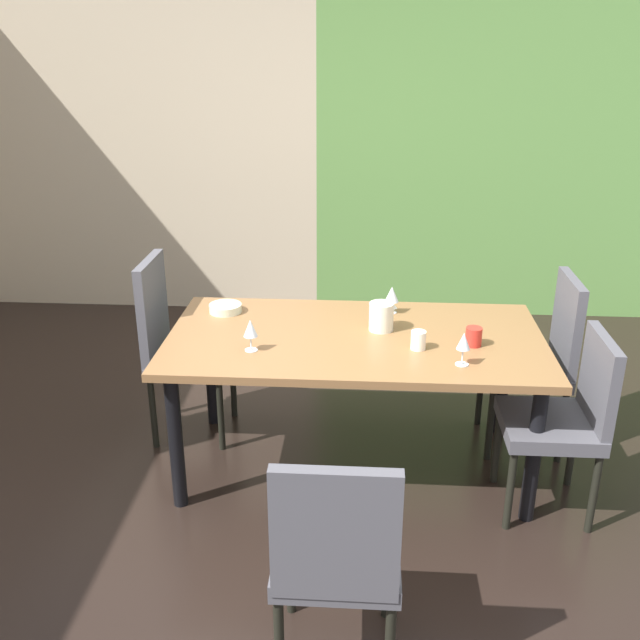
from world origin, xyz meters
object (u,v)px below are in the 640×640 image
at_px(chair_left_far, 175,342).
at_px(wine_glass_south, 250,329).
at_px(dining_table, 355,350).
at_px(chair_head_near, 336,552).
at_px(cup_left, 418,340).
at_px(serving_bowl_near_shelf, 225,308).
at_px(chair_right_far, 541,355).
at_px(wine_glass_near_window, 392,295).
at_px(pitcher_center, 382,316).
at_px(wine_glass_west, 464,342).
at_px(chair_right_near, 567,413).
at_px(cup_front, 474,337).

height_order(chair_left_far, wine_glass_south, chair_left_far).
bearing_deg(dining_table, wine_glass_south, -156.80).
xyz_separation_m(chair_head_near, cup_left, (0.34, 1.20, 0.28)).
height_order(serving_bowl_near_shelf, cup_left, cup_left).
bearing_deg(chair_right_far, wine_glass_near_window, 87.60).
xyz_separation_m(chair_head_near, pitcher_center, (0.16, 1.43, 0.31)).
height_order(chair_head_near, chair_right_far, chair_right_far).
bearing_deg(wine_glass_west, wine_glass_south, 174.59).
relative_size(dining_table, serving_bowl_near_shelf, 10.70).
distance_m(chair_right_far, cup_left, 0.87).
bearing_deg(chair_head_near, dining_table, 88.60).
height_order(dining_table, wine_glass_near_window, wine_glass_near_window).
height_order(chair_right_near, cup_front, chair_right_near).
xyz_separation_m(wine_glass_west, pitcher_center, (-0.37, 0.39, -0.04)).
bearing_deg(chair_left_far, wine_glass_near_window, 91.64).
xyz_separation_m(chair_left_far, wine_glass_near_window, (1.20, 0.03, 0.30)).
distance_m(dining_table, chair_right_far, 1.06).
bearing_deg(dining_table, serving_bowl_near_shelf, 158.31).
xyz_separation_m(wine_glass_near_window, pitcher_center, (-0.06, -0.25, -0.03)).
relative_size(cup_front, pitcher_center, 0.63).
bearing_deg(cup_front, chair_left_far, 166.56).
height_order(chair_right_far, wine_glass_near_window, chair_right_far).
bearing_deg(chair_head_near, cup_left, 74.31).
relative_size(wine_glass_west, cup_front, 1.71).
bearing_deg(chair_right_near, wine_glass_near_window, 52.24).
distance_m(chair_right_near, wine_glass_near_window, 1.09).
height_order(dining_table, cup_front, cup_front).
distance_m(chair_right_near, pitcher_center, 1.00).
xyz_separation_m(wine_glass_south, cup_left, (0.80, 0.07, -0.07)).
xyz_separation_m(chair_head_near, chair_right_far, (1.04, 1.64, 0.02)).
distance_m(chair_head_near, chair_right_far, 1.94).
height_order(chair_right_near, wine_glass_west, wine_glass_west).
bearing_deg(chair_left_far, chair_right_far, 90.00).
xyz_separation_m(dining_table, pitcher_center, (0.13, 0.09, 0.15)).
bearing_deg(chair_left_far, cup_front, 76.56).
xyz_separation_m(chair_right_near, chair_head_near, (-1.03, -1.05, 0.01)).
bearing_deg(chair_right_near, serving_bowl_near_shelf, 71.27).
distance_m(chair_right_far, cup_front, 0.63).
relative_size(wine_glass_near_window, pitcher_center, 1.02).
height_order(wine_glass_near_window, cup_left, wine_glass_near_window).
bearing_deg(cup_left, wine_glass_west, -40.78).
xyz_separation_m(chair_right_far, cup_front, (-0.43, -0.38, 0.26)).
distance_m(cup_front, pitcher_center, 0.48).
bearing_deg(chair_left_far, serving_bowl_near_shelf, 87.49).
xyz_separation_m(chair_right_near, wine_glass_south, (-1.50, 0.09, 0.35)).
distance_m(chair_right_far, wine_glass_west, 0.86).
relative_size(chair_right_far, pitcher_center, 6.70).
bearing_deg(wine_glass_south, chair_head_near, -67.74).
distance_m(dining_table, chair_head_near, 1.35).
xyz_separation_m(chair_right_near, cup_left, (-0.70, 0.16, 0.29)).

